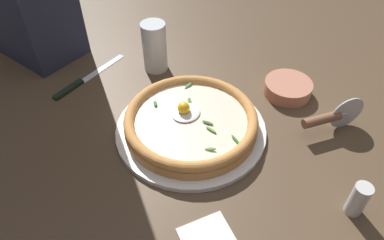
{
  "coord_description": "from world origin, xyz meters",
  "views": [
    {
      "loc": [
        0.44,
        0.36,
        0.59
      ],
      "look_at": [
        -0.0,
        -0.01,
        0.03
      ],
      "focal_mm": 33.53,
      "sensor_mm": 36.0,
      "label": 1
    }
  ],
  "objects_px": {
    "drinking_glass": "(155,50)",
    "pepper_shaker": "(358,199)",
    "pizza": "(192,120)",
    "table_knife": "(80,82)",
    "side_bowl": "(288,88)",
    "pizza_cutter": "(330,117)"
  },
  "relations": [
    {
      "from": "side_bowl",
      "to": "drinking_glass",
      "type": "relative_size",
      "value": 0.88
    },
    {
      "from": "pizza_cutter",
      "to": "table_knife",
      "type": "relative_size",
      "value": 0.56
    },
    {
      "from": "pizza",
      "to": "side_bowl",
      "type": "relative_size",
      "value": 2.51
    },
    {
      "from": "pepper_shaker",
      "to": "side_bowl",
      "type": "bearing_deg",
      "value": -130.7
    },
    {
      "from": "pizza",
      "to": "drinking_glass",
      "type": "height_order",
      "value": "drinking_glass"
    },
    {
      "from": "pizza",
      "to": "pepper_shaker",
      "type": "xyz_separation_m",
      "value": [
        -0.03,
        0.37,
        0.0
      ]
    },
    {
      "from": "pizza",
      "to": "table_knife",
      "type": "height_order",
      "value": "pizza"
    },
    {
      "from": "table_knife",
      "to": "pepper_shaker",
      "type": "xyz_separation_m",
      "value": [
        -0.09,
        0.7,
        0.03
      ]
    },
    {
      "from": "pizza",
      "to": "table_knife",
      "type": "bearing_deg",
      "value": -80.58
    },
    {
      "from": "pizza_cutter",
      "to": "table_knife",
      "type": "distance_m",
      "value": 0.63
    },
    {
      "from": "side_bowl",
      "to": "pepper_shaker",
      "type": "height_order",
      "value": "pepper_shaker"
    },
    {
      "from": "pepper_shaker",
      "to": "pizza_cutter",
      "type": "bearing_deg",
      "value": -141.89
    },
    {
      "from": "pizza_cutter",
      "to": "drinking_glass",
      "type": "bearing_deg",
      "value": -81.2
    },
    {
      "from": "drinking_glass",
      "to": "pepper_shaker",
      "type": "height_order",
      "value": "drinking_glass"
    },
    {
      "from": "table_knife",
      "to": "pepper_shaker",
      "type": "height_order",
      "value": "pepper_shaker"
    },
    {
      "from": "drinking_glass",
      "to": "pepper_shaker",
      "type": "bearing_deg",
      "value": 81.18
    },
    {
      "from": "pizza",
      "to": "table_knife",
      "type": "distance_m",
      "value": 0.34
    },
    {
      "from": "pizza",
      "to": "pepper_shaker",
      "type": "bearing_deg",
      "value": 94.64
    },
    {
      "from": "table_knife",
      "to": "drinking_glass",
      "type": "bearing_deg",
      "value": 149.22
    },
    {
      "from": "pepper_shaker",
      "to": "pizza",
      "type": "bearing_deg",
      "value": -85.36
    },
    {
      "from": "table_knife",
      "to": "drinking_glass",
      "type": "relative_size",
      "value": 1.8
    },
    {
      "from": "table_knife",
      "to": "drinking_glass",
      "type": "height_order",
      "value": "drinking_glass"
    }
  ]
}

